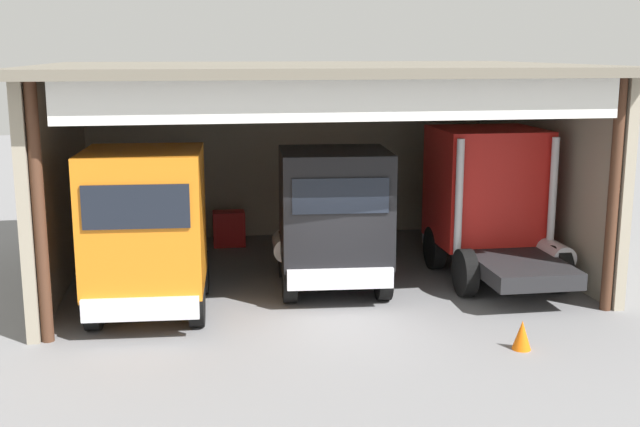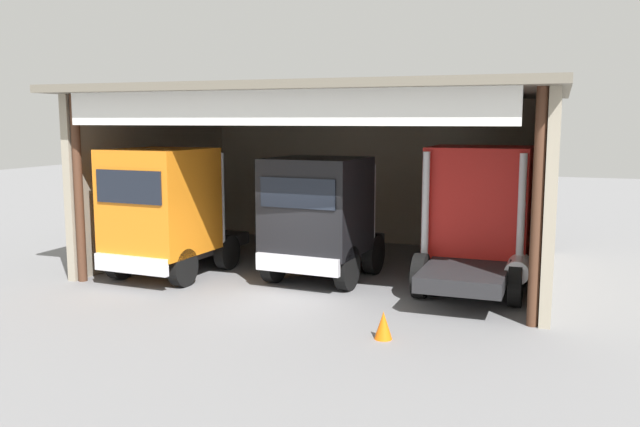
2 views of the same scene
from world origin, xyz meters
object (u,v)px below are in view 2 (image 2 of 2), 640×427
(truck_orange_yard_outside, at_px, (165,210))
(truck_red_center_left_bay, at_px, (478,214))
(tool_cart, at_px, (310,230))
(traffic_cone, at_px, (383,325))
(oil_drum, at_px, (431,239))
(truck_black_center_bay, at_px, (320,215))

(truck_orange_yard_outside, height_order, truck_red_center_left_bay, truck_red_center_left_bay)
(tool_cart, bearing_deg, truck_red_center_left_bay, -33.31)
(traffic_cone, bearing_deg, tool_cart, 118.97)
(truck_red_center_left_bay, xyz_separation_m, oil_drum, (-1.94, 4.10, -1.47))
(truck_orange_yard_outside, relative_size, oil_drum, 5.36)
(truck_black_center_bay, distance_m, traffic_cone, 5.28)
(truck_black_center_bay, distance_m, tool_cart, 5.45)
(oil_drum, xyz_separation_m, traffic_cone, (0.72, -9.04, -0.16))
(truck_orange_yard_outside, relative_size, traffic_cone, 8.48)
(tool_cart, bearing_deg, traffic_cone, -61.03)
(traffic_cone, bearing_deg, truck_red_center_left_bay, 76.11)
(truck_orange_yard_outside, bearing_deg, oil_drum, -133.07)
(truck_orange_yard_outside, bearing_deg, truck_black_center_bay, -161.98)
(truck_red_center_left_bay, bearing_deg, tool_cart, 147.19)
(oil_drum, bearing_deg, truck_black_center_bay, -113.81)
(truck_black_center_bay, bearing_deg, truck_red_center_left_bay, -165.21)
(truck_black_center_bay, relative_size, oil_drum, 4.96)
(truck_orange_yard_outside, relative_size, truck_black_center_bay, 1.08)
(oil_drum, bearing_deg, truck_red_center_left_bay, -64.72)
(traffic_cone, bearing_deg, oil_drum, 94.53)
(truck_black_center_bay, distance_m, oil_drum, 5.49)
(truck_black_center_bay, height_order, oil_drum, truck_black_center_bay)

